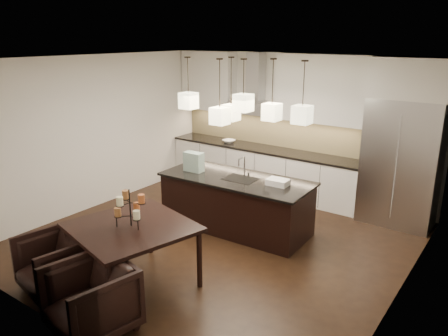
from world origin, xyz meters
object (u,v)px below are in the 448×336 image
Objects in this scene: island_body at (236,204)px; armchair_right at (91,299)px; dining_table at (133,255)px; refrigerator at (401,163)px; armchair_left at (55,263)px.

armchair_right is at bearing -88.10° from island_body.
island_body reaches higher than dining_table.
armchair_right is at bearing -110.89° from refrigerator.
armchair_left is (-2.93, -4.69, -0.70)m from refrigerator.
refrigerator reaches higher than dining_table.
refrigerator is 2.51× the size of armchair_right.
armchair_right is (-1.89, -4.95, -0.69)m from refrigerator.
dining_table reaches higher than armchair_left.
island_body is at bearing 105.36° from armchair_right.
armchair_left is at bearing -107.98° from island_body.
refrigerator is 2.64× the size of armchair_left.
dining_table is 1.61× the size of armchair_right.
armchair_right is at bearing -3.67° from armchair_left.
armchair_left is 1.07m from armchair_right.
armchair_left is (-0.81, -2.87, -0.06)m from island_body.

